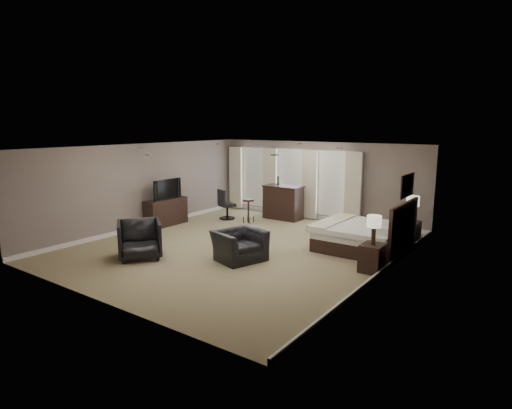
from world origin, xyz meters
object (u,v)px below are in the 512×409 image
Objects in this scene: armchair_far at (139,238)px; bar_counter at (283,202)px; bed at (360,224)px; nightstand_near at (372,258)px; bar_stool_right at (279,207)px; armchair_near at (239,240)px; desk_chair at (227,204)px; dresser at (166,212)px; tv at (165,197)px; bar_stool_left at (248,211)px; lamp_far at (412,209)px; lamp_near at (374,230)px; nightstand_far at (411,232)px.

armchair_far is 5.70m from bar_counter.
bed reaches higher than bar_counter.
nightstand_near is 5.60m from bar_stool_right.
armchair_near is 4.67m from bar_counter.
armchair_near is 1.07× the size of desk_chair.
tv reaches higher than dresser.
bar_counter is 1.69× the size of bar_stool_left.
bed is 1.43× the size of dresser.
bar_counter is (-4.38, 0.45, -0.35)m from lamp_far.
lamp_near reaches higher than bar_counter.
dresser is (-6.92, -2.50, 0.14)m from nightstand_far.
nightstand_near is at bearing -37.42° from bar_counter.
bar_stool_left is at bearing -46.80° from tv.
bed is 2.67× the size of bar_stool_right.
tv is at bearing 90.00° from dresser.
bed is at bearing -20.55° from armchair_near.
lamp_far reaches higher than tv.
bar_stool_left is at bearing -172.07° from lamp_far.
armchair_near is at bearing -68.98° from bar_stool_right.
lamp_near is at bearing -93.29° from tv.
lamp_far is at bearing 90.00° from lamp_near.
dresser is 3.39m from armchair_far.
bar_stool_right is at bearing -39.48° from tv.
dresser is at bearing 83.15° from desk_chair.
lamp_far is 0.90× the size of bar_stool_left.
lamp_far is 0.69× the size of desk_chair.
dresser is at bearing -160.12° from nightstand_far.
nightstand_near is at bearing -3.29° from dresser.
bar_stool_left is 0.99× the size of bar_stool_right.
nightstand_far is 0.57× the size of armchair_far.
desk_chair is (-5.91, 2.23, 0.21)m from nightstand_near.
lamp_near is 5.49m from bar_stool_left.
bar_stool_left is (-5.00, 2.20, -0.54)m from lamp_near.
nightstand_near is at bearing -36.18° from bar_stool_right.
armchair_near is at bearing -109.66° from tv.
dresser is (-6.03, -1.05, -0.24)m from bed.
bed is 4.18m from bar_stool_left.
lamp_near is 0.58× the size of tv.
bar_stool_left is at bearing -172.07° from nightstand_far.
bed reaches higher than dresser.
bar_stool_left is at bearing 156.19° from lamp_near.
nightstand_far is 0.73× the size of bar_stool_left.
nightstand_near is 0.59× the size of desk_chair.
tv reaches higher than bar_stool_left.
armchair_far is 1.29× the size of bar_stool_right.
nightstand_near is 0.62m from lamp_near.
bed is at bearing 9.90° from dresser.
bar_counter reaches higher than armchair_near.
nightstand_far is at bearing -151.62° from desk_chair.
bar_counter reaches higher than tv.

